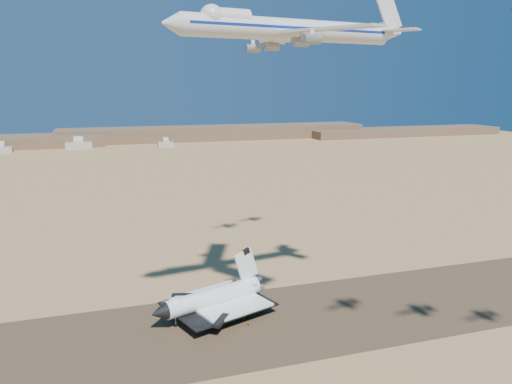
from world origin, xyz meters
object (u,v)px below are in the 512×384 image
object	(u,v)px
carrier_747	(284,29)
crew_b	(249,323)
shuttle	(212,299)
chase_jet_d	(275,40)
crew_c	(244,317)
chase_jet_e	(311,34)
crew_a	(234,316)

from	to	relation	value
carrier_747	crew_b	world-z (taller)	carrier_747
shuttle	chase_jet_d	size ratio (longest dim) A/B	2.75
crew_b	crew_c	xyz separation A→B (m)	(-0.48, 3.78, 0.13)
carrier_747	crew_c	bearing A→B (deg)	115.09
chase_jet_d	carrier_747	bearing A→B (deg)	-119.53
crew_b	crew_c	size ratio (longest dim) A/B	0.86
shuttle	chase_jet_e	size ratio (longest dim) A/B	2.78
crew_a	chase_jet_e	size ratio (longest dim) A/B	0.13
chase_jet_e	shuttle	bearing A→B (deg)	-152.45
crew_b	chase_jet_e	xyz separation A→B (m)	(41.25, 51.46, 91.70)
carrier_747	chase_jet_e	xyz separation A→B (m)	(33.85, 59.77, 5.42)
crew_b	chase_jet_e	size ratio (longest dim) A/B	0.11
crew_a	chase_jet_d	xyz separation A→B (m)	(27.22, 39.26, 88.34)
shuttle	crew_b	size ratio (longest dim) A/B	26.29
crew_c	chase_jet_e	world-z (taller)	chase_jet_e
chase_jet_d	crew_a	bearing A→B (deg)	-136.84
carrier_747	crew_c	world-z (taller)	carrier_747
crew_b	chase_jet_e	bearing A→B (deg)	-64.39
crew_a	chase_jet_d	distance (m)	100.43
crew_a	crew_b	distance (m)	6.44
carrier_747	chase_jet_e	distance (m)	68.90
crew_c	chase_jet_d	size ratio (longest dim) A/B	0.12
crew_a	chase_jet_d	bearing A→B (deg)	-22.23
crew_b	crew_a	bearing A→B (deg)	3.38
chase_jet_e	carrier_747	bearing A→B (deg)	-131.17
shuttle	crew_b	bearing A→B (deg)	-68.07
crew_c	chase_jet_e	xyz separation A→B (m)	(41.73, 47.68, 91.57)
carrier_747	chase_jet_d	world-z (taller)	carrier_747
shuttle	carrier_747	xyz separation A→B (m)	(16.50, -18.71, 81.71)
carrier_747	shuttle	bearing A→B (deg)	123.41
crew_b	chase_jet_d	bearing A→B (deg)	-53.89
chase_jet_e	crew_c	bearing A→B (deg)	-142.83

